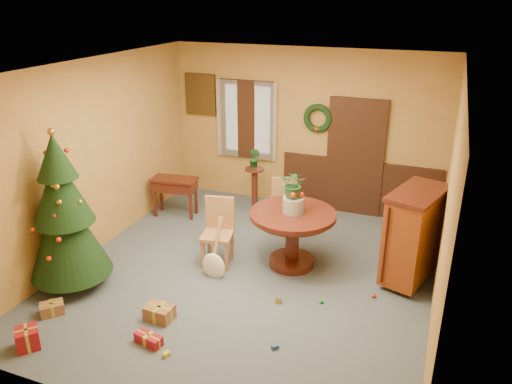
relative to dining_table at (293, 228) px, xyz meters
The scene contains 21 objects.
room_envelope 2.29m from the dining_table, 97.61° to the left, with size 5.50×5.50×5.50m.
dining_table is the anchor object (origin of this frame).
urn 0.37m from the dining_table, 45.00° to the left, with size 0.30×0.30×0.22m, color slate.
centerpiece_plant 0.68m from the dining_table, 45.00° to the left, with size 0.37×0.32×0.41m, color #1E4C23.
chair_near 1.09m from the dining_table, 164.78° to the right, with size 0.51×0.51×1.00m.
chair_far 1.23m from the dining_table, 114.21° to the left, with size 0.55×0.55×0.97m.
guitar 1.19m from the dining_table, 142.55° to the right, with size 0.35×0.16×0.82m, color #F4E7CB, non-canonical shape.
plant_stand 1.88m from the dining_table, 128.31° to the left, with size 0.34×0.34×0.89m.
stand_plant 1.94m from the dining_table, 128.31° to the left, with size 0.20×0.16×0.37m, color #19471E.
christmas_tree 3.12m from the dining_table, 148.99° to the right, with size 1.08×1.08×2.22m.
writing_desk 2.65m from the dining_table, 159.19° to the left, with size 0.84×0.50×0.70m.
sideboard 1.66m from the dining_table, ahead, with size 0.84×1.17×1.35m.
gift_a 2.22m from the dining_table, 121.39° to the right, with size 0.35×0.26×0.18m.
gift_b 3.66m from the dining_table, 128.14° to the right, with size 0.34×0.34×0.25m.
gift_c 3.36m from the dining_table, 137.37° to the right, with size 0.33×0.34×0.15m.
gift_d 2.56m from the dining_table, 113.44° to the right, with size 0.36×0.21×0.12m.
toy_a 1.98m from the dining_table, 78.24° to the right, with size 0.08×0.05×0.05m, color #224B95.
toy_b 1.18m from the dining_table, 50.72° to the right, with size 0.06×0.06×0.06m, color green.
toy_c 2.58m from the dining_table, 106.12° to the right, with size 0.08×0.05×0.05m, color gold.
toy_d 1.46m from the dining_table, 18.48° to the right, with size 0.06×0.06×0.06m, color red.
toy_e 1.16m from the dining_table, 82.07° to the right, with size 0.08×0.05×0.05m, color gold.
Camera 1 is at (2.35, -5.71, 3.78)m, focal length 35.00 mm.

